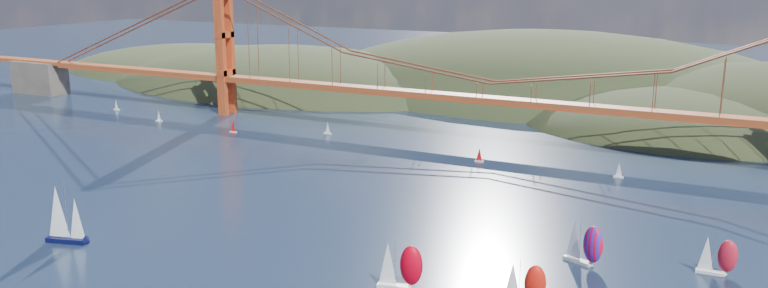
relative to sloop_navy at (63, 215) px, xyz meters
The scene contains 13 objects.
headlands 260.30m from the sloop_navy, 67.32° to the left, with size 725.00×225.00×96.00m.
bridge 153.14m from the sloop_navy, 69.29° to the left, with size 552.00×12.00×55.00m.
sloop_navy is the anchor object (origin of this frame).
racer_0 81.41m from the sloop_navy, ahead, with size 9.46×5.18×10.61m.
racer_1 105.90m from the sloop_navy, ahead, with size 8.38×5.15×9.38m.
racer_3 144.55m from the sloop_navy, 19.58° to the left, with size 7.87×3.28×8.98m.
racer_rwb 117.76m from the sloop_navy, 20.68° to the left, with size 9.41×6.34×10.52m.
distant_boat_0 169.31m from the sloop_navy, 132.42° to the left, with size 3.00×2.00×4.70m.
distant_boat_1 139.74m from the sloop_navy, 124.74° to the left, with size 3.00×2.00×4.70m.
distant_boat_2 118.71m from the sloop_navy, 109.26° to the left, with size 3.00×2.00×4.70m.
distant_boat_3 126.10m from the sloop_navy, 92.28° to the left, with size 3.00×2.00×4.70m.
distant_boat_8 155.30m from the sloop_navy, 47.44° to the left, with size 3.00×2.00×4.70m.
distant_boat_9 128.46m from the sloop_navy, 61.75° to the left, with size 3.00×2.00×4.70m.
Camera 1 is at (85.57, -73.77, 62.87)m, focal length 35.00 mm.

